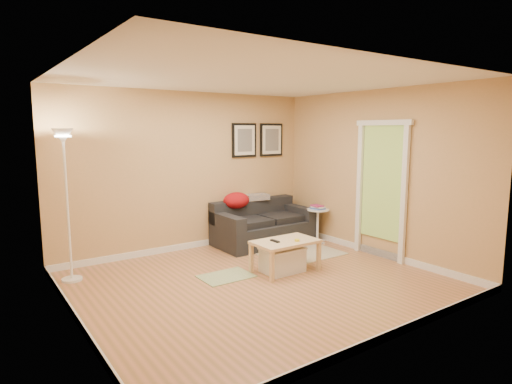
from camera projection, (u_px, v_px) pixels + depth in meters
floor at (259, 282)px, 5.61m from camera, size 4.50×4.50×0.00m
ceiling at (259, 79)px, 5.24m from camera, size 4.50×4.50×0.00m
wall_back at (189, 172)px, 7.05m from camera, size 4.50×0.00×4.50m
wall_front at (388, 207)px, 3.80m from camera, size 4.50×0.00×4.50m
wall_left at (70, 200)px, 4.15m from camera, size 0.00×4.00×4.00m
wall_right at (376, 174)px, 6.70m from camera, size 0.00×4.00×4.00m
baseboard_back at (191, 245)px, 7.22m from camera, size 4.50×0.02×0.10m
baseboard_front at (382, 338)px, 3.99m from camera, size 4.50×0.02×0.10m
baseboard_left at (79, 322)px, 4.34m from camera, size 0.02×4.00×0.10m
baseboard_right at (372, 251)px, 6.88m from camera, size 0.02×4.00×0.10m
sofa at (264, 223)px, 7.47m from camera, size 1.70×0.90×0.75m
red_throw at (236, 200)px, 7.40m from camera, size 0.48×0.36×0.28m
plaid_throw at (257, 197)px, 7.73m from camera, size 0.45×0.32×0.10m
framed_print_left at (244, 140)px, 7.57m from camera, size 0.50×0.04×0.60m
framed_print_right at (271, 140)px, 7.91m from camera, size 0.50×0.04×0.60m
area_rug at (302, 254)px, 6.87m from camera, size 1.25×0.85×0.01m
green_runner at (226, 276)px, 5.81m from camera, size 0.70×0.50×0.01m
coffee_table at (285, 256)px, 6.00m from camera, size 1.00×0.73×0.45m
remote_control at (275, 241)px, 5.90m from camera, size 0.06×0.16×0.02m
tape_roll at (297, 240)px, 5.93m from camera, size 0.07×0.07×0.03m
storage_bin at (282, 260)px, 6.00m from camera, size 0.57×0.42×0.35m
side_table at (318, 226)px, 7.57m from camera, size 0.39×0.39×0.60m
book_stack at (318, 207)px, 7.52m from camera, size 0.24×0.27×0.07m
floor_lamp at (68, 210)px, 5.54m from camera, size 0.26×0.26×2.01m
doorway at (381, 192)px, 6.59m from camera, size 0.12×1.01×2.13m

